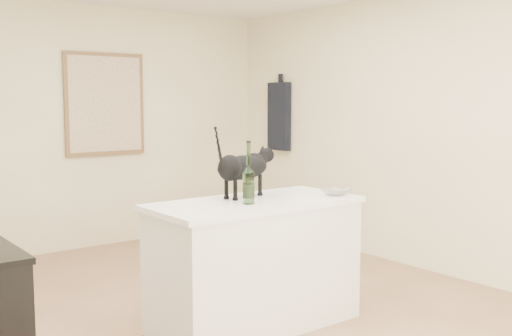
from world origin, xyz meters
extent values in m
plane|color=#A87859|center=(0.00, 0.00, 0.00)|extent=(5.50, 5.50, 0.00)
plane|color=#F8EDC0|center=(0.00, 2.75, 1.30)|extent=(4.50, 0.00, 4.50)
plane|color=#F8EDC0|center=(2.25, 0.00, 1.30)|extent=(0.00, 5.50, 5.50)
cube|color=white|center=(0.10, -0.20, 0.43)|extent=(1.44, 0.67, 0.86)
cube|color=white|center=(0.10, -0.20, 0.88)|extent=(1.50, 0.70, 0.04)
cube|color=brown|center=(0.30, 2.72, 1.55)|extent=(0.90, 0.03, 1.10)
cube|color=beige|center=(0.30, 2.70, 1.55)|extent=(0.82, 0.00, 1.02)
cube|color=black|center=(2.19, 2.05, 1.40)|extent=(0.08, 0.34, 0.80)
cylinder|color=#295A24|center=(-0.02, -0.29, 1.09)|extent=(0.09, 0.09, 0.38)
imported|color=silver|center=(0.71, -0.39, 0.93)|extent=(0.27, 0.27, 0.05)
camera|label=1|loc=(-2.46, -3.54, 1.60)|focal=42.91mm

